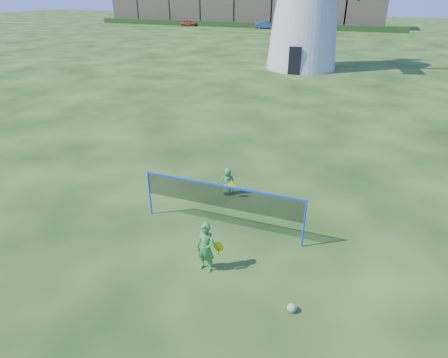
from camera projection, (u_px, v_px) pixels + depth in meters
ground at (212, 227)px, 11.83m from camera, size 220.00×220.00×0.00m
badminton_net at (222, 197)px, 11.23m from camera, size 5.05×0.05×1.55m
player_girl at (206, 248)px, 9.73m from camera, size 0.70×0.41×1.44m
player_boy at (228, 181)px, 13.53m from camera, size 0.64×0.46×1.01m
play_ball at (292, 308)px, 8.69m from camera, size 0.22×0.22×0.22m
terraced_houses at (239, 4)px, 77.59m from camera, size 57.33×8.40×8.39m
hedge at (237, 25)px, 73.64m from camera, size 62.00×0.80×1.00m
car_left at (189, 23)px, 76.32m from camera, size 3.52×1.71×1.16m
car_right at (265, 25)px, 71.13m from camera, size 4.19×2.36×1.31m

